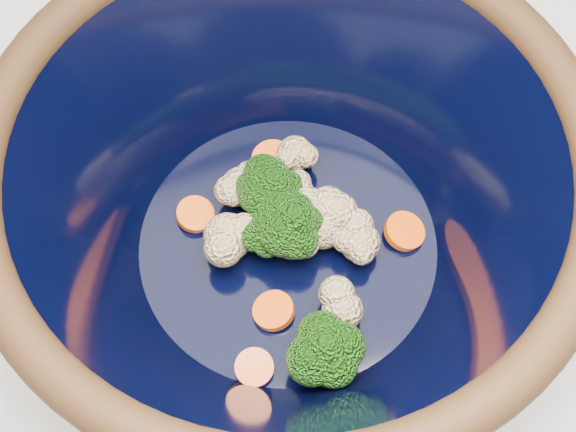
% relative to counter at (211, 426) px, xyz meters
% --- Properties ---
extents(counter, '(1.20, 1.20, 0.90)m').
position_rel_counter_xyz_m(counter, '(0.00, 0.00, 0.00)').
color(counter, beige).
rests_on(counter, ground).
extents(mixing_bowl, '(0.49, 0.49, 0.17)m').
position_rel_counter_xyz_m(mixing_bowl, '(0.09, -0.02, 0.54)').
color(mixing_bowl, black).
rests_on(mixing_bowl, counter).
extents(vegetable_pile, '(0.17, 0.20, 0.06)m').
position_rel_counter_xyz_m(vegetable_pile, '(0.09, -0.02, 0.51)').
color(vegetable_pile, '#608442').
rests_on(vegetable_pile, mixing_bowl).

